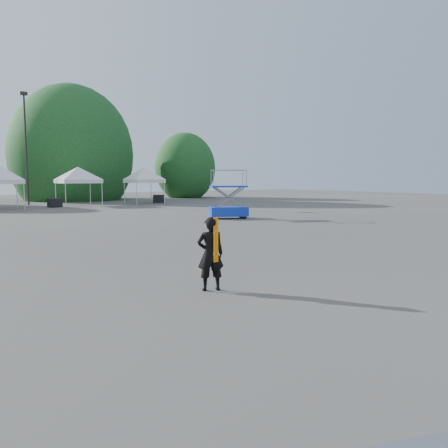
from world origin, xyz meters
TOP-DOWN VIEW (x-y plane):
  - ground at (0.00, 0.00)m, footprint 120.00×120.00m
  - light_pole_east at (3.00, 32.00)m, footprint 0.60×0.25m
  - tree_mid_e at (9.00, 39.00)m, footprint 5.12×5.12m
  - tree_far_e at (22.00, 37.00)m, footprint 3.84×3.84m
  - tent_f at (6.39, 28.61)m, footprint 4.60×4.60m
  - tent_g at (12.35, 28.13)m, footprint 4.20×4.20m
  - man at (-0.30, -2.00)m, footprint 0.66×0.55m
  - scissor_lift at (9.74, 11.15)m, footprint 2.45×1.91m
  - crate_mid at (4.03, 27.28)m, footprint 1.16×1.05m
  - crate_east at (13.81, 28.14)m, footprint 1.22×1.10m

SIDE VIEW (x-z plane):
  - ground at x=0.00m, z-range 0.00..0.00m
  - crate_mid at x=4.03m, z-range 0.00..0.73m
  - crate_east at x=13.81m, z-range 0.00..0.77m
  - man at x=-0.30m, z-range 0.00..1.56m
  - scissor_lift at x=9.74m, z-range 0.01..2.85m
  - tent_g at x=12.35m, z-range 1.12..5.00m
  - tent_f at x=6.39m, z-range 1.12..5.00m
  - tree_far_e at x=22.00m, z-range 0.70..6.55m
  - tree_mid_e at x=9.00m, z-range 0.94..8.74m
  - light_pole_east at x=3.00m, z-range 0.62..10.42m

